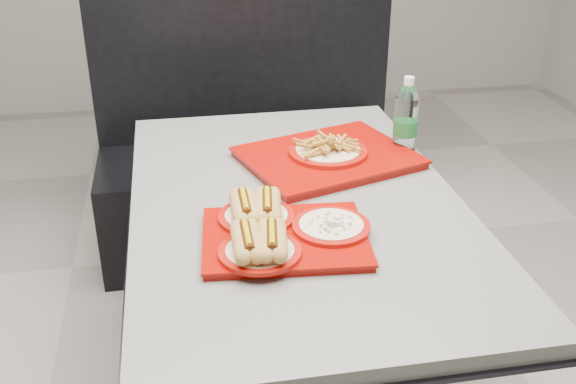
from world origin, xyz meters
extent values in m
cylinder|color=black|center=(0.00, 0.00, 0.38)|extent=(0.11, 0.11, 0.66)
cube|color=black|center=(0.00, 0.00, 0.70)|extent=(0.92, 1.42, 0.01)
cube|color=slate|center=(0.00, 0.00, 0.73)|extent=(0.90, 1.40, 0.04)
cube|color=black|center=(0.00, 1.02, 0.23)|extent=(1.30, 0.55, 0.45)
cube|color=black|center=(0.00, 1.26, 0.80)|extent=(1.30, 0.10, 1.10)
cube|color=#8C0903|center=(-0.07, -0.22, 0.76)|extent=(0.42, 0.34, 0.02)
cube|color=#8C0903|center=(-0.07, -0.22, 0.77)|extent=(0.43, 0.35, 0.01)
cylinder|color=#990E05|center=(-0.14, -0.30, 0.78)|extent=(0.20, 0.20, 0.01)
cylinder|color=white|center=(-0.14, -0.30, 0.78)|extent=(0.16, 0.16, 0.00)
cylinder|color=#990E05|center=(-0.13, -0.13, 0.78)|extent=(0.20, 0.20, 0.01)
cylinder|color=white|center=(-0.13, -0.13, 0.78)|extent=(0.16, 0.16, 0.00)
cylinder|color=#990E05|center=(0.05, -0.21, 0.78)|extent=(0.20, 0.20, 0.01)
cylinder|color=white|center=(0.05, -0.21, 0.78)|extent=(0.16, 0.16, 0.00)
cube|color=#8C0903|center=(0.14, 0.23, 0.76)|extent=(0.58, 0.51, 0.02)
cube|color=#8C0903|center=(0.14, 0.23, 0.77)|extent=(0.59, 0.52, 0.01)
cylinder|color=#990E05|center=(0.14, 0.23, 0.78)|extent=(0.24, 0.24, 0.01)
cylinder|color=white|center=(0.14, 0.23, 0.79)|extent=(0.20, 0.20, 0.01)
cylinder|color=silver|center=(0.40, 0.27, 0.84)|extent=(0.07, 0.07, 0.18)
cylinder|color=#1A692A|center=(0.40, 0.27, 0.83)|extent=(0.08, 0.08, 0.05)
cone|color=silver|center=(0.40, 0.27, 0.95)|extent=(0.07, 0.07, 0.04)
cylinder|color=silver|center=(0.40, 0.27, 0.98)|extent=(0.03, 0.03, 0.02)
camera|label=1|loc=(-0.32, -1.62, 1.61)|focal=42.00mm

